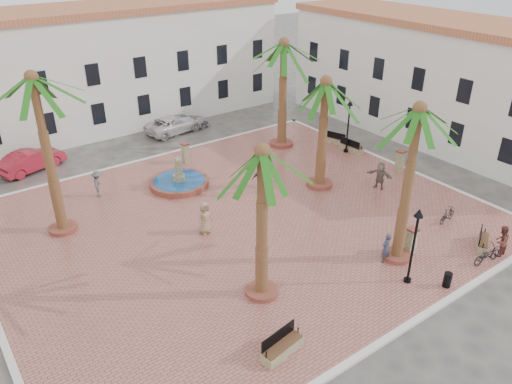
# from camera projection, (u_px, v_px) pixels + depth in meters

# --- Properties ---
(ground) EXTENTS (120.00, 120.00, 0.00)m
(ground) POSITION_uv_depth(u_px,v_px,m) (242.00, 222.00, 28.18)
(ground) COLOR #56544F
(ground) RESTS_ON ground
(plaza) EXTENTS (26.00, 22.00, 0.15)m
(plaza) POSITION_uv_depth(u_px,v_px,m) (242.00, 221.00, 28.14)
(plaza) COLOR #AA6056
(plaza) RESTS_ON ground
(kerb_n) EXTENTS (26.30, 0.30, 0.16)m
(kerb_n) POSITION_uv_depth(u_px,v_px,m) (156.00, 157.00, 36.02)
(kerb_n) COLOR silver
(kerb_n) RESTS_ON ground
(kerb_s) EXTENTS (26.30, 0.30, 0.16)m
(kerb_s) POSITION_uv_depth(u_px,v_px,m) (395.00, 334.00, 20.26)
(kerb_s) COLOR silver
(kerb_s) RESTS_ON ground
(kerb_e) EXTENTS (0.30, 22.30, 0.16)m
(kerb_e) POSITION_uv_depth(u_px,v_px,m) (395.00, 164.00, 34.89)
(kerb_e) COLOR silver
(kerb_e) RESTS_ON ground
(building_north) EXTENTS (30.40, 7.40, 9.50)m
(building_north) POSITION_uv_depth(u_px,v_px,m) (101.00, 67.00, 40.27)
(building_north) COLOR white
(building_north) RESTS_ON ground
(building_east) EXTENTS (7.40, 26.40, 9.00)m
(building_east) POSITION_uv_depth(u_px,v_px,m) (443.00, 80.00, 37.89)
(building_east) COLOR white
(building_east) RESTS_ON ground
(fountain) EXTENTS (3.76, 3.76, 1.94)m
(fountain) POSITION_uv_depth(u_px,v_px,m) (179.00, 181.00, 31.77)
(fountain) COLOR #954636
(fountain) RESTS_ON plaza
(palm_nw) EXTENTS (4.89, 4.89, 8.74)m
(palm_nw) POSITION_uv_depth(u_px,v_px,m) (35.00, 95.00, 23.62)
(palm_nw) COLOR #954636
(palm_nw) RESTS_ON plaza
(palm_sw) EXTENTS (4.84, 4.84, 7.25)m
(palm_sw) POSITION_uv_depth(u_px,v_px,m) (262.00, 170.00, 19.58)
(palm_sw) COLOR #954636
(palm_sw) RESTS_ON plaza
(palm_s) EXTENTS (4.67, 4.67, 8.06)m
(palm_s) POSITION_uv_depth(u_px,v_px,m) (417.00, 126.00, 21.65)
(palm_s) COLOR #954636
(palm_s) RESTS_ON plaza
(palm_e) EXTENTS (5.40, 5.40, 7.10)m
(palm_e) POSITION_uv_depth(u_px,v_px,m) (325.00, 96.00, 29.13)
(palm_e) COLOR #954636
(palm_e) RESTS_ON plaza
(palm_ne) EXTENTS (5.70, 5.70, 7.96)m
(palm_ne) POSITION_uv_depth(u_px,v_px,m) (284.00, 56.00, 34.77)
(palm_ne) COLOR #954636
(palm_ne) RESTS_ON plaza
(bench_s) EXTENTS (1.96, 0.87, 1.00)m
(bench_s) POSITION_uv_depth(u_px,v_px,m) (282.00, 348.00, 19.12)
(bench_s) COLOR gray
(bench_s) RESTS_ON plaza
(bench_se) EXTENTS (1.67, 1.21, 0.86)m
(bench_se) POSITION_uv_depth(u_px,v_px,m) (483.00, 242.00, 25.64)
(bench_se) COLOR gray
(bench_se) RESTS_ON plaza
(bench_e) EXTENTS (0.72, 1.90, 0.98)m
(bench_e) POSITION_uv_depth(u_px,v_px,m) (351.00, 148.00, 36.66)
(bench_e) COLOR gray
(bench_e) RESTS_ON plaza
(bench_ne) EXTENTS (1.07, 1.87, 0.95)m
(bench_ne) POSITION_uv_depth(u_px,v_px,m) (336.00, 140.00, 38.03)
(bench_ne) COLOR gray
(bench_ne) RESTS_ON plaza
(lamppost_s) EXTENTS (0.42, 0.42, 3.88)m
(lamppost_s) POSITION_uv_depth(u_px,v_px,m) (415.00, 233.00, 21.95)
(lamppost_s) COLOR black
(lamppost_s) RESTS_ON plaza
(lamppost_e) EXTENTS (0.43, 0.43, 3.93)m
(lamppost_e) POSITION_uv_depth(u_px,v_px,m) (349.00, 117.00, 35.45)
(lamppost_e) COLOR black
(lamppost_e) RESTS_ON plaza
(bollard_se) EXTENTS (0.52, 0.52, 1.44)m
(bollard_se) POSITION_uv_depth(u_px,v_px,m) (411.00, 240.00, 24.89)
(bollard_se) COLOR gray
(bollard_se) RESTS_ON plaza
(bollard_n) EXTENTS (0.56, 0.56, 1.45)m
(bollard_n) POSITION_uv_depth(u_px,v_px,m) (186.00, 152.00, 34.68)
(bollard_n) COLOR gray
(bollard_n) RESTS_ON plaza
(bollard_e) EXTENTS (0.61, 0.61, 1.54)m
(bollard_e) POSITION_uv_depth(u_px,v_px,m) (400.00, 161.00, 33.32)
(bollard_e) COLOR gray
(bollard_e) RESTS_ON plaza
(litter_bin) EXTENTS (0.37, 0.37, 0.73)m
(litter_bin) POSITION_uv_depth(u_px,v_px,m) (447.00, 280.00, 22.69)
(litter_bin) COLOR black
(litter_bin) RESTS_ON plaza
(cyclist_a) EXTENTS (0.61, 0.43, 1.58)m
(cyclist_a) POSITION_uv_depth(u_px,v_px,m) (386.00, 248.00, 24.22)
(cyclist_a) COLOR #343A54
(cyclist_a) RESTS_ON plaza
(bicycle_a) EXTENTS (1.80, 0.83, 0.91)m
(bicycle_a) POSITION_uv_depth(u_px,v_px,m) (487.00, 255.00, 24.29)
(bicycle_a) COLOR black
(bicycle_a) RESTS_ON plaza
(cyclist_b) EXTENTS (0.85, 0.68, 1.67)m
(cyclist_b) POSITION_uv_depth(u_px,v_px,m) (501.00, 241.00, 24.67)
(cyclist_b) COLOR brown
(cyclist_b) RESTS_ON plaza
(bicycle_b) EXTENTS (1.51, 0.57, 0.88)m
(bicycle_b) POSITION_uv_depth(u_px,v_px,m) (447.00, 215.00, 27.70)
(bicycle_b) COLOR black
(bicycle_b) RESTS_ON plaza
(pedestrian_fountain_a) EXTENTS (0.99, 0.74, 1.83)m
(pedestrian_fountain_a) POSITION_uv_depth(u_px,v_px,m) (205.00, 218.00, 26.50)
(pedestrian_fountain_a) COLOR #A08361
(pedestrian_fountain_a) RESTS_ON plaza
(pedestrian_fountain_b) EXTENTS (1.15, 0.92, 1.82)m
(pedestrian_fountain_b) POSITION_uv_depth(u_px,v_px,m) (261.00, 180.00, 30.56)
(pedestrian_fountain_b) COLOR #333D55
(pedestrian_fountain_b) RESTS_ON plaza
(pedestrian_north) EXTENTS (0.97, 1.23, 1.66)m
(pedestrian_north) POSITION_uv_depth(u_px,v_px,m) (98.00, 184.00, 30.22)
(pedestrian_north) COLOR #515257
(pedestrian_north) RESTS_ON plaza
(pedestrian_east) EXTENTS (1.06, 1.73, 1.78)m
(pedestrian_east) POSITION_uv_depth(u_px,v_px,m) (380.00, 175.00, 31.13)
(pedestrian_east) COLOR #72625A
(pedestrian_east) RESTS_ON plaza
(car_red) EXTENTS (4.76, 2.93, 1.48)m
(car_red) POSITION_uv_depth(u_px,v_px,m) (31.00, 160.00, 33.91)
(car_red) COLOR #A71C2D
(car_red) RESTS_ON ground
(car_silver) EXTENTS (4.66, 2.26, 1.31)m
(car_silver) POSITION_uv_depth(u_px,v_px,m) (183.00, 123.00, 40.76)
(car_silver) COLOR silver
(car_silver) RESTS_ON ground
(car_white) EXTENTS (5.07, 2.87, 1.33)m
(car_white) POSITION_uv_depth(u_px,v_px,m) (174.00, 124.00, 40.36)
(car_white) COLOR silver
(car_white) RESTS_ON ground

